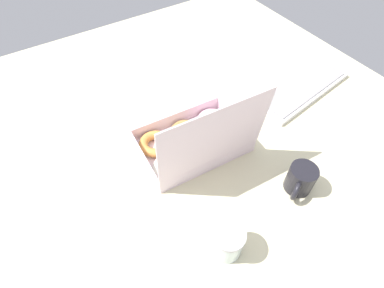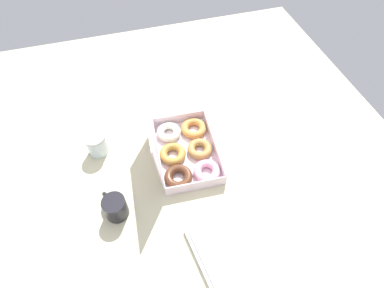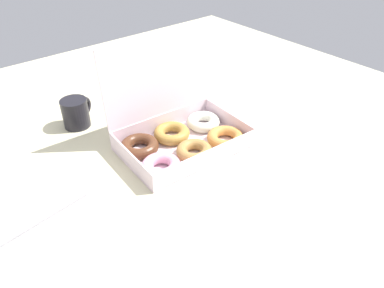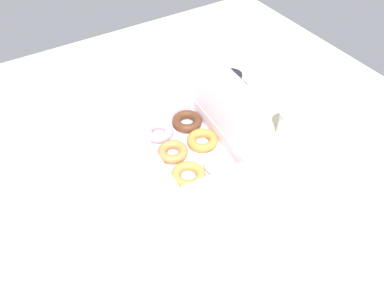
{
  "view_description": "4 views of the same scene",
  "coord_description": "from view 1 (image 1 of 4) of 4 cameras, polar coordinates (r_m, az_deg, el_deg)",
  "views": [
    {
      "loc": [
        30.8,
        52.39,
        77.66
      ],
      "look_at": [
        -2.01,
        1.11,
        4.03
      ],
      "focal_mm": 28.0,
      "sensor_mm": 36.0,
      "label": 1
    },
    {
      "loc": [
        -71.21,
        16.5,
        99.59
      ],
      "look_at": [
        -2.73,
        -3.4,
        4.85
      ],
      "focal_mm": 28.0,
      "sensor_mm": 36.0,
      "label": 2
    },
    {
      "loc": [
        -57.19,
        -69.4,
        62.22
      ],
      "look_at": [
        -2.22,
        -3.3,
        1.94
      ],
      "focal_mm": 35.0,
      "sensor_mm": 36.0,
      "label": 3
    },
    {
      "loc": [
        70.65,
        -44.65,
        90.51
      ],
      "look_at": [
        -3.08,
        0.59,
        2.56
      ],
      "focal_mm": 35.0,
      "sensor_mm": 36.0,
      "label": 4
    }
  ],
  "objects": [
    {
      "name": "donut_box",
      "position": [
        0.97,
        0.56,
        0.38
      ],
      "size": [
        36.64,
        28.5,
        28.58
      ],
      "color": "white",
      "rests_on": "ground_plane"
    },
    {
      "name": "ground_plane",
      "position": [
        0.99,
        -1.32,
        -1.91
      ],
      "size": [
        180.0,
        180.0,
        2.0
      ],
      "primitive_type": "cube",
      "color": "beige"
    },
    {
      "name": "paper_napkin",
      "position": [
        1.2,
        -0.43,
        10.31
      ],
      "size": [
        13.98,
        13.1,
        0.15
      ],
      "primitive_type": "cube",
      "rotation": [
        0.0,
        0.0,
        0.41
      ],
      "color": "white",
      "rests_on": "ground_plane"
    },
    {
      "name": "glass_jar",
      "position": [
        0.79,
        6.75,
        -17.95
      ],
      "size": [
        8.41,
        8.41,
        9.47
      ],
      "color": "silver",
      "rests_on": "ground_plane"
    },
    {
      "name": "keyboard",
      "position": [
        1.27,
        20.39,
        9.73
      ],
      "size": [
        44.52,
        19.32,
        2.2
      ],
      "color": "white",
      "rests_on": "ground_plane"
    },
    {
      "name": "coffee_mug",
      "position": [
        0.92,
        19.95,
        -6.35
      ],
      "size": [
        11.01,
        8.14,
        8.89
      ],
      "color": "black",
      "rests_on": "ground_plane"
    }
  ]
}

